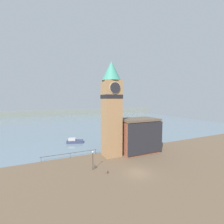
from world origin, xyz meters
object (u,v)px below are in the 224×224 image
Objects in this scene: clock_tower at (111,106)px; pier_building at (139,135)px; mooring_bollard_near at (107,172)px; lamp_post at (93,157)px; mooring_bollard_far at (95,166)px; boat_near at (74,141)px.

clock_tower is 2.26× the size of pier_building.
mooring_bollard_near is (-12.16, -7.57, -4.04)m from pier_building.
pier_building is 15.05m from lamp_post.
mooring_bollard_near is 0.88× the size of mooring_bollard_far.
mooring_bollard_far is at bearing 41.36° from lamp_post.
pier_building is 12.82× the size of mooring_bollard_far.
lamp_post is at bearing -138.64° from mooring_bollard_far.
boat_near is at bearing 132.76° from pier_building.
clock_tower is 14.06m from mooring_bollard_far.
boat_near is 22.71m from mooring_bollard_near.
boat_near is 19.70m from mooring_bollard_far.
lamp_post is at bearing -73.00° from boat_near.
mooring_bollard_far is (-1.34, 2.94, 0.06)m from mooring_bollard_near.
clock_tower is 4.20× the size of boat_near.
clock_tower is 14.98m from mooring_bollard_near.
boat_near is 20.28m from lamp_post.
boat_near is at bearing 91.26° from mooring_bollard_far.
mooring_bollard_near is 0.18× the size of lamp_post.
pier_building is 14.82m from mooring_bollard_far.
clock_tower reaches higher than lamp_post.
clock_tower is at bearing 175.21° from pier_building.
mooring_bollard_far is 0.21× the size of lamp_post.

